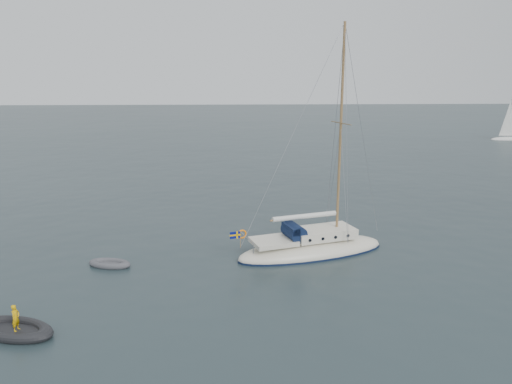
{
  "coord_description": "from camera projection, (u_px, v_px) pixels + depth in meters",
  "views": [
    {
      "loc": [
        -3.81,
        -29.29,
        11.42
      ],
      "look_at": [
        -2.5,
        0.0,
        4.32
      ],
      "focal_mm": 35.0,
      "sensor_mm": 36.0,
      "label": 1
    }
  ],
  "objects": [
    {
      "name": "distant_yacht_b",
      "position": [
        509.0,
        120.0,
        84.73
      ],
      "size": [
        5.87,
        3.13,
        7.78
      ],
      "rotation": [
        0.0,
        0.0,
        0.04
      ],
      "color": "silver",
      "rests_on": "ground"
    },
    {
      "name": "sailboat",
      "position": [
        312.0,
        237.0,
        31.89
      ],
      "size": [
        10.51,
        3.15,
        14.97
      ],
      "rotation": [
        0.0,
        0.0,
        0.3
      ],
      "color": "beige",
      "rests_on": "ground"
    },
    {
      "name": "dinghy",
      "position": [
        110.0,
        264.0,
        29.99
      ],
      "size": [
        2.65,
        1.19,
        0.38
      ],
      "rotation": [
        0.0,
        0.0,
        -0.25
      ],
      "color": "#49494E",
      "rests_on": "ground"
    },
    {
      "name": "ground",
      "position": [
        296.0,
        258.0,
        31.29
      ],
      "size": [
        300.0,
        300.0,
        0.0
      ],
      "primitive_type": "plane",
      "color": "black",
      "rests_on": "ground"
    },
    {
      "name": "rib",
      "position": [
        13.0,
        329.0,
        22.26
      ],
      "size": [
        4.05,
        1.84,
        1.44
      ],
      "rotation": [
        0.0,
        0.0,
        -0.33
      ],
      "color": "black",
      "rests_on": "ground"
    }
  ]
}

